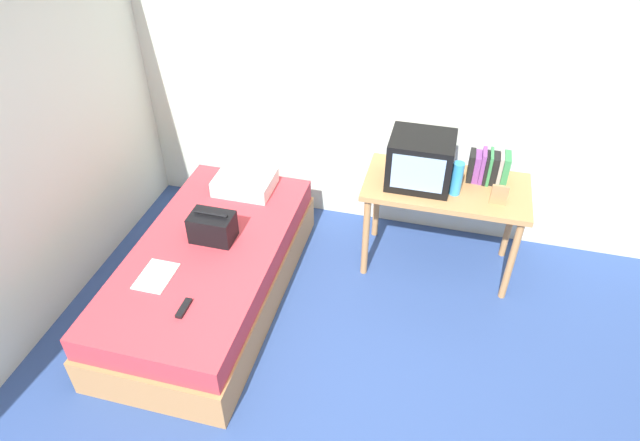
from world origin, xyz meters
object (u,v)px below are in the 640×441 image
water_bottle (457,178)px  remote_silver (201,230)px  magazine (156,276)px  remote_dark (184,308)px  tv (421,160)px  desk (445,196)px  book_row (489,167)px  handbag (213,227)px  bed (210,273)px  pillow (245,182)px  picture_frame (499,195)px

water_bottle → remote_silver: water_bottle is taller
magazine → remote_dark: bearing=-36.0°
tv → water_bottle: tv is taller
desk → remote_dark: 1.97m
tv → magazine: 1.95m
book_row → remote_dark: book_row is taller
handbag → magazine: handbag is taller
desk → magazine: 2.08m
bed → handbag: 0.36m
bed → remote_dark: size_ratio=12.82×
water_bottle → book_row: 0.31m
desk → handbag: bearing=-156.6°
bed → pillow: pillow is taller
pillow → remote_dark: 1.30m
handbag → remote_dark: (0.09, -0.67, -0.09)m
water_bottle → handbag: water_bottle is taller
book_row → handbag: 1.98m
water_bottle → handbag: (-1.59, -0.57, -0.30)m
bed → handbag: handbag is taller
remote_silver → desk: bearing=20.5°
book_row → picture_frame: bearing=-73.3°
handbag → remote_dark: bearing=-82.5°
remote_dark → remote_silver: 0.75m
magazine → pillow: bearing=78.9°
remote_dark → magazine: bearing=144.0°
picture_frame → pillow: (-1.88, 0.10, -0.29)m
desk → pillow: size_ratio=2.62×
bed → book_row: book_row is taller
bed → magazine: bearing=-119.3°
picture_frame → magazine: picture_frame is taller
desk → magazine: desk is taller
book_row → handbag: book_row is taller
water_bottle → magazine: (-1.80, -1.03, -0.40)m
pillow → handbag: (-0.00, -0.63, 0.04)m
book_row → magazine: 2.40m
handbag → remote_dark: size_ratio=1.92×
pillow → remote_dark: bearing=-86.1°
water_bottle → remote_dark: water_bottle is taller
magazine → water_bottle: bearing=29.8°
tv → remote_dark: (-1.24, -1.32, -0.45)m
bed → water_bottle: 1.85m
remote_dark → book_row: bearing=40.7°
handbag → remote_silver: handbag is taller
pillow → magazine: pillow is taller
desk → water_bottle: size_ratio=4.73×
water_bottle → handbag: 1.71m
water_bottle → tv: bearing=163.7°
tv → pillow: 1.38m
desk → remote_dark: size_ratio=7.44×
book_row → remote_silver: 2.09m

